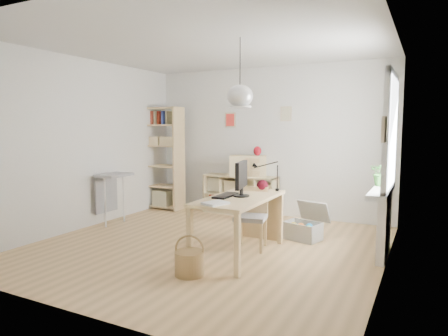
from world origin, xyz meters
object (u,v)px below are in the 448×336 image
at_px(cube_shelf, 240,197).
at_px(storage_chest, 305,227).
at_px(monitor, 241,177).
at_px(desk, 239,204).
at_px(chair, 252,214).
at_px(drawer_chest, 248,166).
at_px(tall_bookshelf, 162,154).

distance_m(cube_shelf, storage_chest, 1.94).
height_order(storage_chest, monitor, monitor).
xyz_separation_m(desk, chair, (0.01, 0.36, -0.19)).
xyz_separation_m(desk, monitor, (0.01, 0.03, 0.34)).
bearing_deg(drawer_chest, storage_chest, -59.60).
relative_size(desk, chair, 1.84).
height_order(chair, monitor, monitor).
height_order(desk, monitor, monitor).
relative_size(cube_shelf, chair, 1.72).
relative_size(cube_shelf, drawer_chest, 2.11).
bearing_deg(storage_chest, drawer_chest, 156.83).
relative_size(chair, drawer_chest, 1.23).
relative_size(desk, cube_shelf, 1.07).
xyz_separation_m(monitor, drawer_chest, (-0.86, 2.16, -0.09)).
bearing_deg(drawer_chest, chair, -86.07).
distance_m(desk, chair, 0.41).
distance_m(cube_shelf, drawer_chest, 0.64).
bearing_deg(storage_chest, desk, -101.00).
xyz_separation_m(desk, tall_bookshelf, (-2.59, 1.95, 0.43)).
bearing_deg(desk, monitor, 63.27).
bearing_deg(drawer_chest, tall_bookshelf, 166.69).
bearing_deg(drawer_chest, desk, -90.05).
bearing_deg(desk, storage_chest, 63.73).
relative_size(storage_chest, drawer_chest, 1.01).
bearing_deg(drawer_chest, cube_shelf, 145.72).
bearing_deg(tall_bookshelf, drawer_chest, 7.85).
distance_m(desk, monitor, 0.35).
height_order(cube_shelf, chair, chair).
relative_size(chair, monitor, 1.60).
relative_size(tall_bookshelf, monitor, 3.93).
height_order(chair, drawer_chest, drawer_chest).
xyz_separation_m(chair, storage_chest, (0.53, 0.73, -0.29)).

